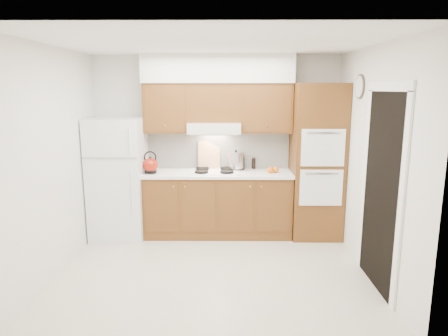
{
  "coord_description": "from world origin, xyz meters",
  "views": [
    {
      "loc": [
        0.15,
        -4.44,
        2.13
      ],
      "look_at": [
        0.12,
        0.45,
        1.15
      ],
      "focal_mm": 32.0,
      "sensor_mm": 36.0,
      "label": 1
    }
  ],
  "objects_px": {
    "kettle": "(150,165)",
    "stock_pot": "(236,160)",
    "oven_cabinet": "(317,162)",
    "fridge": "(119,178)"
  },
  "relations": [
    {
      "from": "oven_cabinet",
      "to": "stock_pot",
      "type": "bearing_deg",
      "value": 171.0
    },
    {
      "from": "oven_cabinet",
      "to": "kettle",
      "type": "distance_m",
      "value": 2.37
    },
    {
      "from": "fridge",
      "to": "oven_cabinet",
      "type": "relative_size",
      "value": 0.78
    },
    {
      "from": "oven_cabinet",
      "to": "kettle",
      "type": "xyz_separation_m",
      "value": [
        -2.37,
        -0.07,
        -0.04
      ]
    },
    {
      "from": "fridge",
      "to": "kettle",
      "type": "bearing_deg",
      "value": -4.69
    },
    {
      "from": "kettle",
      "to": "stock_pot",
      "type": "height_order",
      "value": "stock_pot"
    },
    {
      "from": "kettle",
      "to": "stock_pot",
      "type": "relative_size",
      "value": 0.9
    },
    {
      "from": "oven_cabinet",
      "to": "kettle",
      "type": "relative_size",
      "value": 10.38
    },
    {
      "from": "fridge",
      "to": "stock_pot",
      "type": "height_order",
      "value": "fridge"
    },
    {
      "from": "fridge",
      "to": "stock_pot",
      "type": "relative_size",
      "value": 7.32
    }
  ]
}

